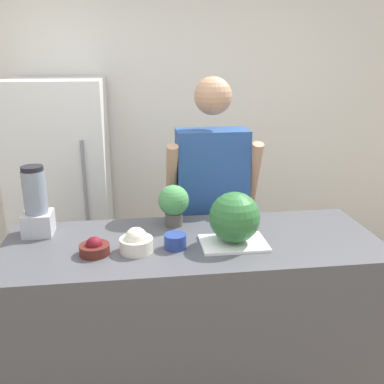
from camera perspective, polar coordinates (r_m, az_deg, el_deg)
The scene contains 11 objects.
wall_back at distance 3.72m, azimuth -3.38°, elevation 9.20°, with size 8.00×0.06×2.60m.
counter_island at distance 2.43m, azimuth 0.11°, elevation -16.80°, with size 1.92×0.71×0.95m.
refrigerator at distance 3.46m, azimuth -16.74°, elevation 0.11°, with size 0.70×0.73×1.69m.
person at distance 2.75m, azimuth 2.58°, elevation -2.70°, with size 0.58×0.27×1.74m.
cutting_board at distance 2.16m, azimuth 5.56°, elevation -6.80°, with size 0.33×0.23×0.01m.
watermelon at distance 2.12m, azimuth 5.70°, elevation -3.38°, with size 0.25×0.25×0.25m.
bowl_cherries at distance 2.09m, azimuth -12.88°, elevation -7.28°, with size 0.14×0.14×0.09m.
bowl_cream at distance 2.08m, azimuth -7.44°, elevation -6.64°, with size 0.16×0.16×0.12m.
bowl_small_blue at distance 2.10m, azimuth -2.25°, elevation -6.57°, with size 0.11×0.11×0.07m.
blender at distance 2.36m, azimuth -20.06°, elevation -1.64°, with size 0.15×0.15×0.37m.
potted_plant at distance 2.34m, azimuth -2.47°, elevation -1.44°, with size 0.17×0.17×0.23m.
Camera 1 is at (-0.27, -1.62, 1.85)m, focal length 40.00 mm.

